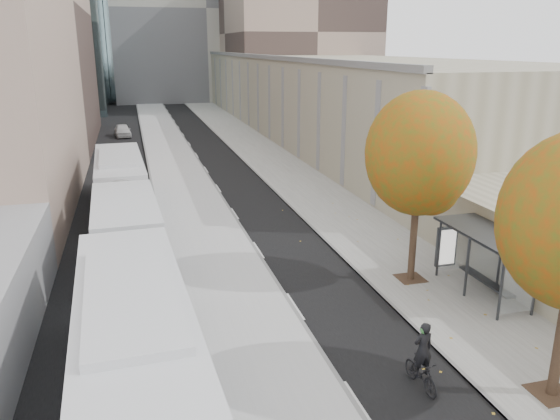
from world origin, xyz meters
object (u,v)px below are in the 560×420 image
object	(u,v)px
bus_far	(122,198)
distant_car	(123,130)
bus_shelter	(491,242)
cyclist	(422,364)

from	to	relation	value
bus_far	distant_car	world-z (taller)	bus_far
bus_shelter	cyclist	bearing A→B (deg)	-139.02
bus_shelter	distant_car	xyz separation A→B (m)	(-13.60, 43.39, -1.54)
bus_shelter	bus_far	xyz separation A→B (m)	(-13.40, 11.96, -0.53)
cyclist	distant_car	size ratio (longest dim) A/B	0.53
bus_shelter	distant_car	bearing A→B (deg)	107.40
bus_shelter	cyclist	world-z (taller)	bus_shelter
bus_far	cyclist	bearing A→B (deg)	-66.32
bus_shelter	cyclist	size ratio (longest dim) A/B	2.17
bus_far	distant_car	xyz separation A→B (m)	(-0.20, 31.44, -1.00)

